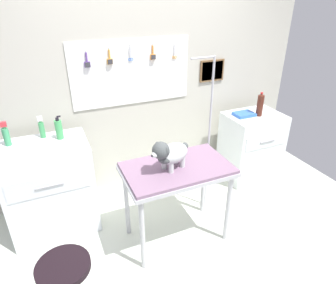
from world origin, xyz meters
name	(u,v)px	position (x,y,z in m)	size (l,w,h in m)	color
ground	(193,246)	(0.00, 0.00, -0.02)	(4.40, 4.00, 0.04)	silver
rear_wall_panel	(144,93)	(0.00, 1.28, 1.16)	(4.00, 0.11, 2.30)	#BAB7A8
grooming_table	(177,175)	(-0.09, 0.18, 0.72)	(0.97, 0.58, 0.81)	#B7B7BC
grooming_arm	(208,144)	(0.40, 0.49, 0.79)	(0.29, 0.11, 1.68)	#B7B7BC
dog	(170,153)	(-0.18, 0.17, 0.97)	(0.40, 0.27, 0.30)	silver
counter_left	(51,187)	(-1.16, 0.82, 0.47)	(0.80, 0.58, 0.94)	white
cabinet_right	(251,146)	(1.25, 0.82, 0.43)	(0.68, 0.54, 0.85)	white
stool	(65,275)	(-1.15, -0.28, 0.47)	(0.36, 0.36, 0.57)	#9E9EA3
conditioner_bottle	(42,128)	(-1.14, 1.00, 1.03)	(0.05, 0.05, 0.22)	#3F9857
pump_bottle_white	(59,129)	(-0.99, 0.91, 1.03)	(0.07, 0.07, 0.23)	#40A056
spray_bottle_short	(6,135)	(-1.44, 0.96, 1.03)	(0.06, 0.06, 0.23)	#3F9862
soda_bottle	(260,105)	(1.28, 0.78, 0.99)	(0.08, 0.08, 0.29)	#4E2116
supply_tray	(244,114)	(1.11, 0.85, 0.87)	(0.24, 0.18, 0.04)	blue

